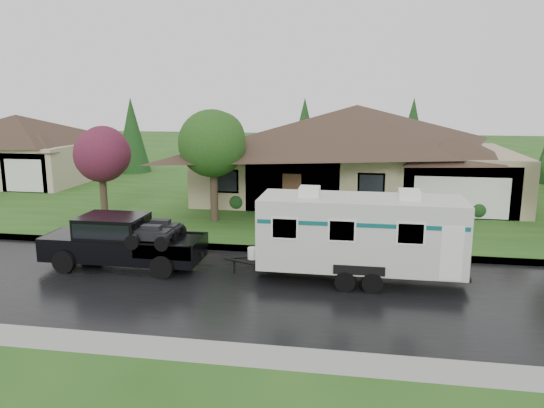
{
  "coord_description": "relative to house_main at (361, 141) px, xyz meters",
  "views": [
    {
      "loc": [
        2.38,
        -18.48,
        6.37
      ],
      "look_at": [
        -1.11,
        2.0,
        2.06
      ],
      "focal_mm": 35.0,
      "sensor_mm": 36.0,
      "label": 1
    }
  ],
  "objects": [
    {
      "name": "curb",
      "position": [
        -2.29,
        -11.59,
        -3.52
      ],
      "size": [
        140.0,
        0.5,
        0.15
      ],
      "primitive_type": "cube",
      "color": "gray",
      "rests_on": "ground"
    },
    {
      "name": "shrub_row",
      "position": [
        -0.29,
        -4.54,
        -2.94
      ],
      "size": [
        13.6,
        1.0,
        1.0
      ],
      "color": "#143814",
      "rests_on": "lawn"
    },
    {
      "name": "tree_left_green",
      "position": [
        -7.1,
        -7.31,
        0.38
      ],
      "size": [
        3.33,
        3.33,
        5.51
      ],
      "color": "#382B1E",
      "rests_on": "lawn"
    },
    {
      "name": "tree_red",
      "position": [
        -12.75,
        -7.8,
        -0.18
      ],
      "size": [
        2.85,
        2.85,
        4.71
      ],
      "color": "#382B1E",
      "rests_on": "lawn"
    },
    {
      "name": "house_far",
      "position": [
        -24.07,
        2.02,
        -0.62
      ],
      "size": [
        10.8,
        8.64,
        5.8
      ],
      "color": "tan",
      "rests_on": "lawn"
    },
    {
      "name": "travel_trailer",
      "position": [
        0.12,
        -14.49,
        -1.86
      ],
      "size": [
        7.26,
        2.55,
        3.26
      ],
      "color": "beige",
      "rests_on": "ground"
    },
    {
      "name": "ground",
      "position": [
        -2.29,
        -13.84,
        -3.59
      ],
      "size": [
        140.0,
        140.0,
        0.0
      ],
      "primitive_type": "plane",
      "color": "#244E18",
      "rests_on": "ground"
    },
    {
      "name": "road",
      "position": [
        -2.29,
        -15.84,
        -3.59
      ],
      "size": [
        140.0,
        8.0,
        0.01
      ],
      "primitive_type": "cube",
      "color": "black",
      "rests_on": "ground"
    },
    {
      "name": "lawn",
      "position": [
        -2.29,
        1.16,
        -3.52
      ],
      "size": [
        140.0,
        26.0,
        0.15
      ],
      "primitive_type": "cube",
      "color": "#244E18",
      "rests_on": "ground"
    },
    {
      "name": "house_main",
      "position": [
        0.0,
        0.0,
        0.0
      ],
      "size": [
        19.44,
        10.8,
        6.9
      ],
      "color": "tan",
      "rests_on": "lawn"
    },
    {
      "name": "pickup_truck",
      "position": [
        -8.69,
        -14.49,
        -2.54
      ],
      "size": [
        5.89,
        2.24,
        1.96
      ],
      "color": "black",
      "rests_on": "ground"
    }
  ]
}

